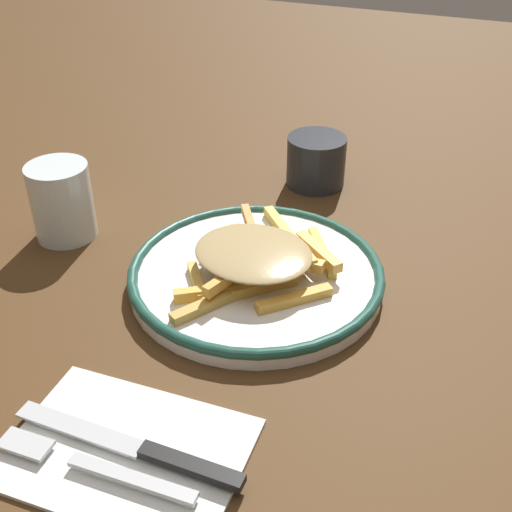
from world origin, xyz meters
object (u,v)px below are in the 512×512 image
object	(u,v)px
napkin	(127,450)
coffee_mug	(316,161)
fries_heap	(259,258)
water_glass	(62,201)
knife	(146,451)
fork	(94,466)
plate	(256,275)

from	to	relation	value
napkin	coffee_mug	xyz separation A→B (m)	(0.52, -0.00, 0.03)
napkin	coffee_mug	size ratio (longest dim) A/B	1.82
fries_heap	water_glass	world-z (taller)	water_glass
napkin	knife	xyz separation A→B (m)	(-0.00, -0.02, 0.01)
fork	fries_heap	bearing A→B (deg)	-5.49
napkin	plate	bearing A→B (deg)	-2.58
knife	water_glass	distance (m)	0.38
napkin	water_glass	xyz separation A→B (m)	(0.27, 0.25, 0.04)
water_glass	fork	bearing A→B (deg)	-141.73
plate	water_glass	world-z (taller)	water_glass
plate	knife	size ratio (longest dim) A/B	1.36
coffee_mug	fork	bearing A→B (deg)	178.66
plate	napkin	distance (m)	0.26
fork	water_glass	distance (m)	0.38
napkin	fork	size ratio (longest dim) A/B	1.10
fries_heap	fork	world-z (taller)	fries_heap
fork	knife	size ratio (longest dim) A/B	0.84
coffee_mug	fries_heap	bearing A→B (deg)	-176.75
fries_heap	fork	xyz separation A→B (m)	(-0.29, 0.03, -0.03)
knife	water_glass	size ratio (longest dim) A/B	2.21
napkin	fries_heap	bearing A→B (deg)	-3.41
plate	coffee_mug	size ratio (longest dim) A/B	2.68
fries_heap	coffee_mug	distance (m)	0.26
napkin	knife	bearing A→B (deg)	-90.75
fries_heap	knife	distance (m)	0.26
water_glass	plate	bearing A→B (deg)	-92.23
plate	fries_heap	xyz separation A→B (m)	(-0.00, -0.00, 0.02)
napkin	fork	xyz separation A→B (m)	(-0.03, 0.01, 0.01)
coffee_mug	napkin	bearing A→B (deg)	179.93
fries_heap	coffee_mug	world-z (taller)	coffee_mug
napkin	coffee_mug	world-z (taller)	coffee_mug
fries_heap	napkin	world-z (taller)	fries_heap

